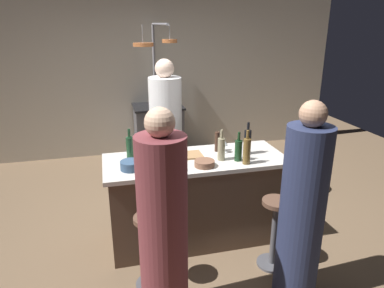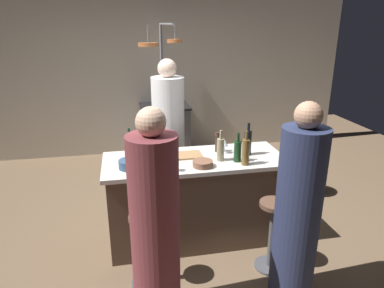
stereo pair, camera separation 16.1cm
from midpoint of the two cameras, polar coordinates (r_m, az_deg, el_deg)
ground_plane at (r=3.90m, az=1.68°, el=-14.78°), size 9.00×9.00×0.00m
back_wall at (r=6.11m, az=-4.31°, el=10.84°), size 6.40×0.16×2.60m
kitchen_island at (r=3.66m, az=1.74°, el=-8.89°), size 1.80×0.72×0.90m
stove_range at (r=5.91m, az=-3.61°, el=2.08°), size 0.80×0.64×0.89m
chef at (r=4.22m, az=-2.70°, el=0.58°), size 0.38×0.38×1.79m
bar_stool_right at (r=3.37m, az=14.22°, el=-13.72°), size 0.28×0.28×0.68m
guest_right at (r=2.90m, az=18.27°, el=-10.86°), size 0.35×0.35×1.66m
bar_stool_left at (r=3.11m, az=-5.98°, el=-16.32°), size 0.28×0.28×0.68m
guest_left at (r=2.58m, az=-4.19°, el=-13.68°), size 0.35×0.35×1.67m
overhead_pot_rack at (r=5.28m, az=-4.14°, el=13.18°), size 0.58×1.35×2.17m
potted_plant at (r=4.91m, az=19.23°, el=-4.45°), size 0.36×0.36×0.52m
cutting_board at (r=3.53m, az=0.30°, el=-1.87°), size 0.32×0.22×0.02m
pepper_mill at (r=3.64m, az=5.42°, el=0.30°), size 0.05×0.05×0.21m
wine_bottle_green at (r=3.51m, az=-8.77°, el=-0.35°), size 0.07×0.07×0.30m
wine_bottle_red at (r=3.40m, az=8.76°, el=-1.09°), size 0.07×0.07×0.29m
wine_bottle_dark at (r=3.59m, az=10.32°, el=0.25°), size 0.07×0.07×0.33m
wine_bottle_amber at (r=3.33m, az=10.08°, el=-1.23°), size 0.07×0.07×0.33m
wine_bottle_white at (r=3.40m, az=6.00°, el=-0.82°), size 0.07×0.07×0.31m
wine_glass_near_left_guest at (r=3.15m, az=-1.23°, el=-2.65°), size 0.07×0.07×0.15m
wine_glass_by_chef at (r=3.27m, az=-5.71°, el=-1.87°), size 0.07×0.07×0.15m
wine_glass_near_right_guest at (r=3.60m, az=6.59°, el=0.08°), size 0.07×0.07×0.15m
mixing_bowl_blue at (r=3.27m, az=-8.74°, el=-3.26°), size 0.19×0.19×0.08m
mixing_bowl_wooden at (r=3.28m, az=3.16°, el=-3.20°), size 0.19×0.19×0.06m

